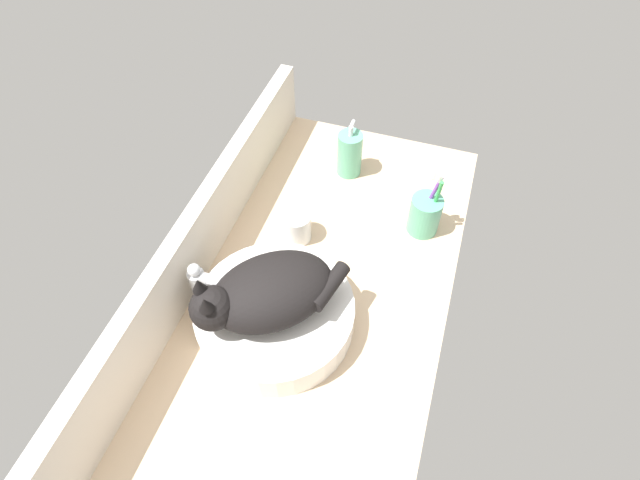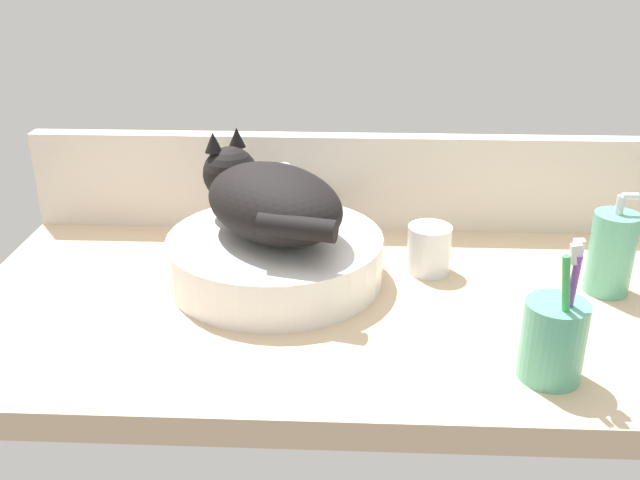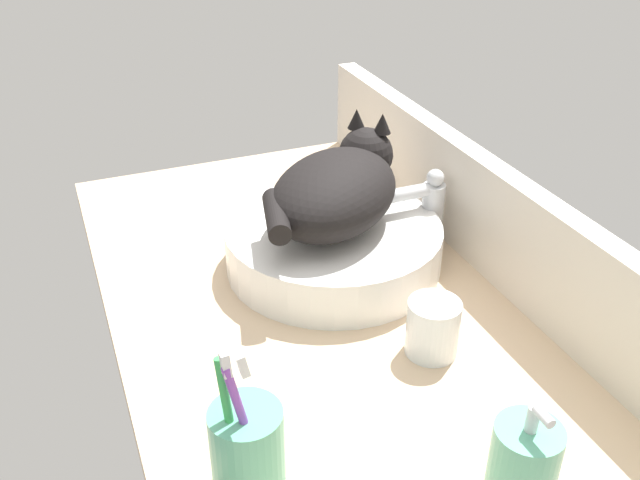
{
  "view_description": "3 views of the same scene",
  "coord_description": "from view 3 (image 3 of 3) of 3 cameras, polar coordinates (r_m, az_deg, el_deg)",
  "views": [
    {
      "loc": [
        -59.12,
        -19.88,
        95.46
      ],
      "look_at": [
        4.54,
        0.84,
        11.61
      ],
      "focal_mm": 28.0,
      "sensor_mm": 36.0,
      "label": 1
    },
    {
      "loc": [
        0.1,
        -93.74,
        50.98
      ],
      "look_at": [
        -4.22,
        1.94,
        8.37
      ],
      "focal_mm": 40.0,
      "sensor_mm": 36.0,
      "label": 2
    },
    {
      "loc": [
        75.27,
        -31.63,
        60.56
      ],
      "look_at": [
        -0.87,
        -0.95,
        11.91
      ],
      "focal_mm": 40.0,
      "sensor_mm": 36.0,
      "label": 3
    }
  ],
  "objects": [
    {
      "name": "soap_dispenser",
      "position": [
        0.74,
        15.76,
        -17.78
      ],
      "size": [
        6.6,
        6.6,
        15.86
      ],
      "color": "#60B793",
      "rests_on": "ground_plane"
    },
    {
      "name": "water_glass",
      "position": [
        0.94,
        8.99,
        -7.18
      ],
      "size": [
        6.96,
        6.96,
        7.71
      ],
      "color": "white",
      "rests_on": "ground_plane"
    },
    {
      "name": "ground_plane",
      "position": [
        1.03,
        0.68,
        -6.81
      ],
      "size": [
        113.9,
        58.64,
        4.0
      ],
      "primitive_type": "cube",
      "color": "#D1B28E"
    },
    {
      "name": "sink_basin",
      "position": [
        1.1,
        1.09,
        -0.48
      ],
      "size": [
        33.27,
        33.27,
        7.24
      ],
      "primitive_type": "cylinder",
      "color": "white",
      "rests_on": "ground_plane"
    },
    {
      "name": "cat",
      "position": [
        1.07,
        1.41,
        4.19
      ],
      "size": [
        29.35,
        29.96,
        14.0
      ],
      "color": "black",
      "rests_on": "sink_basin"
    },
    {
      "name": "backsplash_panel",
      "position": [
        1.09,
        14.21,
        1.12
      ],
      "size": [
        113.9,
        3.6,
        17.14
      ],
      "primitive_type": "cube",
      "color": "silver",
      "rests_on": "ground_plane"
    },
    {
      "name": "faucet",
      "position": [
        1.15,
        8.52,
        2.64
      ],
      "size": [
        3.6,
        11.8,
        13.6
      ],
      "color": "silver",
      "rests_on": "ground_plane"
    },
    {
      "name": "toothbrush_cup",
      "position": [
        0.76,
        -5.85,
        -16.26
      ],
      "size": [
        7.66,
        7.66,
        18.69
      ],
      "color": "#5BB28E",
      "rests_on": "ground_plane"
    }
  ]
}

